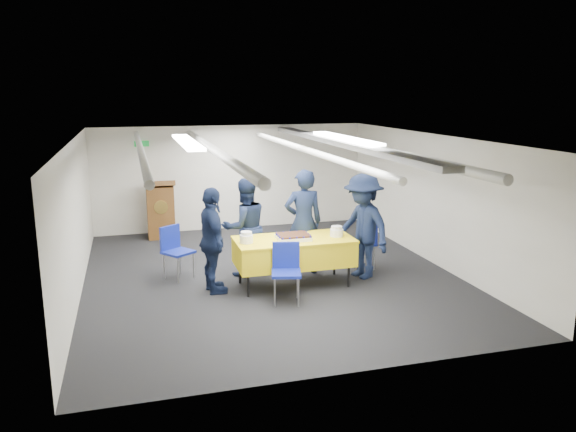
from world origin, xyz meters
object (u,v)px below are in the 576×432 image
object	(u,v)px
serving_table	(294,251)
chair_left	(175,247)
chair_near	(286,266)
chair_right	(366,238)
sailor_c	(212,241)
podium	(161,209)
sailor_a	(303,222)
sailor_b	(245,227)
sailor_d	(363,226)
sheet_cake	(293,237)

from	to	relation	value
serving_table	chair_left	size ratio (longest dim) A/B	2.13
chair_near	chair_right	world-z (taller)	same
chair_right	sailor_c	distance (m)	2.79
podium	sailor_c	bearing A→B (deg)	-80.97
chair_left	sailor_a	bearing A→B (deg)	-9.20
sailor_b	sailor_d	distance (m)	1.95
chair_right	podium	bearing A→B (deg)	136.89
serving_table	chair_right	bearing A→B (deg)	19.98
serving_table	podium	xyz separation A→B (m)	(-1.85, 3.62, 0.05)
sheet_cake	chair_left	xyz separation A→B (m)	(-1.76, 0.96, -0.28)
sailor_d	sheet_cake	bearing A→B (deg)	-103.03
chair_right	sailor_a	distance (m)	1.18
podium	chair_left	xyz separation A→B (m)	(0.06, -2.72, -0.08)
chair_near	sailor_d	bearing A→B (deg)	25.08
sheet_cake	chair_left	bearing A→B (deg)	151.36
podium	sailor_b	bearing A→B (deg)	-67.10
chair_left	sailor_a	distance (m)	2.17
sheet_cake	chair_left	distance (m)	2.02
chair_right	sailor_d	world-z (taller)	sailor_d
sheet_cake	chair_right	world-z (taller)	chair_right
sheet_cake	sailor_d	size ratio (longest dim) A/B	0.30
chair_near	sheet_cake	bearing A→B (deg)	63.98
serving_table	chair_left	xyz separation A→B (m)	(-1.78, 0.90, -0.03)
sailor_a	sailor_d	bearing A→B (deg)	155.03
sailor_c	sailor_d	xyz separation A→B (m)	(2.48, 0.06, 0.05)
serving_table	chair_right	world-z (taller)	chair_right
sheet_cake	chair_near	distance (m)	0.68
chair_left	sailor_c	world-z (taller)	sailor_c
chair_near	sailor_a	world-z (taller)	sailor_a
sheet_cake	sailor_b	distance (m)	1.00
serving_table	sailor_d	world-z (taller)	sailor_d
podium	sailor_c	xyz separation A→B (m)	(0.57, -3.59, 0.20)
serving_table	podium	world-z (taller)	podium
chair_right	sailor_b	size ratio (longest dim) A/B	0.53
serving_table	chair_right	xyz separation A→B (m)	(1.46, 0.53, -0.03)
sailor_b	sailor_c	xyz separation A→B (m)	(-0.65, -0.71, -0.00)
chair_near	sailor_a	distance (m)	1.38
chair_left	sailor_b	xyz separation A→B (m)	(1.15, -0.16, 0.29)
sailor_a	sailor_b	bearing A→B (deg)	-7.29
chair_right	sailor_b	bearing A→B (deg)	174.22
sheet_cake	podium	size ratio (longest dim) A/B	0.41
chair_near	sailor_b	xyz separation A→B (m)	(-0.33, 1.36, 0.29)
chair_near	sailor_a	size ratio (longest dim) A/B	0.49
sheet_cake	sailor_a	world-z (taller)	sailor_a
chair_right	sailor_c	world-z (taller)	sailor_c
chair_left	sailor_c	size ratio (longest dim) A/B	0.53
podium	sailor_a	bearing A→B (deg)	-54.60
chair_left	sailor_a	size ratio (longest dim) A/B	0.49
chair_right	chair_left	size ratio (longest dim) A/B	1.00
sailor_d	chair_right	bearing A→B (deg)	130.36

